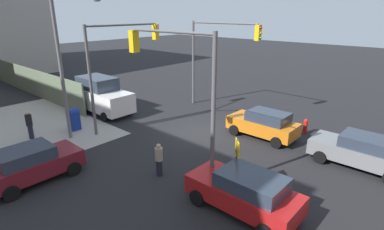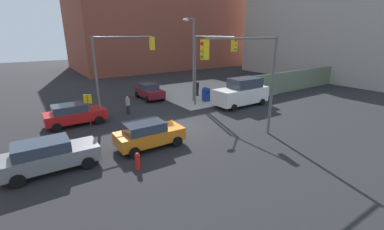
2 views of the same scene
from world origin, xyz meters
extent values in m
plane|color=black|center=(0.00, 0.00, 0.00)|extent=(120.00, 120.00, 0.00)
cube|color=#607056|center=(17.28, 3.20, 1.20)|extent=(18.56, 0.12, 2.40)
cylinder|color=#59595B|center=(-4.50, 4.50, 3.25)|extent=(0.18, 0.18, 6.50)
cylinder|color=#59595B|center=(-2.15, 4.50, 6.38)|extent=(4.70, 0.12, 0.12)
cube|color=yellow|center=(0.20, 4.50, 5.85)|extent=(0.32, 0.36, 1.00)
sphere|color=red|center=(0.38, 4.50, 6.17)|extent=(0.18, 0.18, 0.18)
sphere|color=orange|center=(0.38, 4.50, 5.85)|extent=(0.18, 0.18, 0.18)
sphere|color=green|center=(0.38, 4.50, 5.53)|extent=(0.18, 0.18, 0.18)
cylinder|color=#59595B|center=(4.50, -4.50, 3.25)|extent=(0.18, 0.18, 6.50)
cylinder|color=#59595B|center=(1.70, -4.50, 6.38)|extent=(5.59, 0.12, 0.12)
cube|color=yellow|center=(-1.09, -4.50, 5.85)|extent=(0.32, 0.36, 1.00)
sphere|color=red|center=(-1.27, -4.50, 6.17)|extent=(0.18, 0.18, 0.18)
sphere|color=orange|center=(-1.27, -4.50, 5.85)|extent=(0.18, 0.18, 0.18)
sphere|color=green|center=(-1.27, -4.50, 5.53)|extent=(0.18, 0.18, 0.18)
cylinder|color=#59595B|center=(4.50, 4.50, 3.25)|extent=(0.18, 0.18, 6.50)
cylinder|color=#59595B|center=(4.50, 1.93, 6.38)|extent=(0.12, 5.15, 0.12)
cube|color=yellow|center=(4.50, -0.65, 5.85)|extent=(0.36, 0.32, 1.00)
sphere|color=red|center=(4.50, -0.83, 6.17)|extent=(0.18, 0.18, 0.18)
sphere|color=orange|center=(4.50, -0.83, 5.85)|extent=(0.18, 0.18, 0.18)
sphere|color=green|center=(4.50, -0.83, 5.53)|extent=(0.18, 0.18, 0.18)
cylinder|color=slate|center=(5.20, 5.80, 4.00)|extent=(0.20, 0.20, 8.00)
cylinder|color=#4C4C4C|center=(-5.40, 4.07, 1.20)|extent=(0.08, 0.08, 2.40)
cube|color=yellow|center=(-5.40, 4.07, 2.05)|extent=(0.48, 0.48, 0.64)
cube|color=navy|center=(6.20, 5.00, 0.57)|extent=(0.56, 0.64, 1.15)
cylinder|color=navy|center=(6.20, 5.00, 1.15)|extent=(0.56, 0.64, 0.56)
cylinder|color=red|center=(-5.00, -4.20, 0.40)|extent=(0.26, 0.26, 0.80)
sphere|color=red|center=(-5.00, -4.20, 0.82)|extent=(0.24, 0.24, 0.24)
cube|color=#B21919|center=(-6.23, 4.85, 0.70)|extent=(4.29, 1.80, 0.75)
cube|color=#2D3847|center=(-6.58, 4.85, 1.35)|extent=(2.40, 1.58, 0.55)
cylinder|color=black|center=(-4.77, 5.75, 0.32)|extent=(0.64, 0.22, 0.64)
cylinder|color=black|center=(-4.77, 3.95, 0.32)|extent=(0.64, 0.22, 0.64)
cylinder|color=black|center=(-7.69, 3.95, 0.32)|extent=(0.64, 0.22, 0.64)
cube|color=orange|center=(-3.27, -1.97, 0.70)|extent=(4.08, 1.80, 0.75)
cube|color=#2D3847|center=(-3.59, -1.97, 1.35)|extent=(2.28, 1.58, 0.55)
cylinder|color=black|center=(-1.88, -1.07, 0.32)|extent=(0.64, 0.22, 0.64)
cylinder|color=black|center=(-1.88, -2.87, 0.32)|extent=(0.64, 0.22, 0.64)
cylinder|color=black|center=(-4.65, -1.07, 0.32)|extent=(0.64, 0.22, 0.64)
cylinder|color=black|center=(-4.65, -2.87, 0.32)|extent=(0.64, 0.22, 0.64)
cube|color=slate|center=(-8.60, -1.80, 0.70)|extent=(4.45, 1.80, 0.75)
cube|color=#2D3847|center=(-8.95, -1.80, 1.35)|extent=(2.49, 1.58, 0.55)
cylinder|color=black|center=(-7.09, -0.90, 0.32)|extent=(0.64, 0.22, 0.64)
cylinder|color=black|center=(-7.09, -2.70, 0.32)|extent=(0.64, 0.22, 0.64)
cube|color=maroon|center=(1.84, 9.13, 0.70)|extent=(1.80, 3.88, 0.75)
cube|color=#2D3847|center=(1.84, 9.44, 1.35)|extent=(1.58, 2.17, 0.55)
cylinder|color=black|center=(2.74, 7.81, 0.32)|extent=(0.22, 0.64, 0.64)
cylinder|color=black|center=(0.94, 7.81, 0.32)|extent=(0.22, 0.64, 0.64)
cylinder|color=black|center=(0.94, 10.45, 0.32)|extent=(0.22, 0.64, 0.64)
cube|color=white|center=(7.97, 1.80, 1.02)|extent=(5.40, 2.10, 1.40)
cube|color=#2D3847|center=(8.40, 1.80, 2.17)|extent=(3.02, 1.85, 0.90)
cylinder|color=black|center=(6.13, 0.75, 0.32)|extent=(0.64, 0.22, 0.64)
cylinder|color=black|center=(6.13, 2.85, 0.32)|extent=(0.64, 0.22, 0.64)
cylinder|color=black|center=(9.80, 0.75, 0.32)|extent=(0.64, 0.22, 0.64)
cylinder|color=black|center=(9.80, 2.85, 0.32)|extent=(0.64, 0.22, 0.64)
cylinder|color=#9E937A|center=(-2.00, 5.20, 1.07)|extent=(0.36, 0.36, 0.61)
sphere|color=tan|center=(-2.00, 5.20, 1.48)|extent=(0.21, 0.21, 0.21)
cylinder|color=#1E1E2D|center=(-2.00, 5.20, 0.38)|extent=(0.28, 0.28, 0.77)
cylinder|color=black|center=(6.80, 7.40, 1.16)|extent=(0.36, 0.36, 0.66)
sphere|color=tan|center=(6.80, 7.40, 1.60)|extent=(0.23, 0.23, 0.23)
cylinder|color=#1E1E2D|center=(6.80, 7.40, 0.42)|extent=(0.28, 0.28, 0.83)
camera|label=1|loc=(-11.21, 13.28, 7.16)|focal=28.00mm
camera|label=2|loc=(-9.19, -15.43, 6.66)|focal=24.00mm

